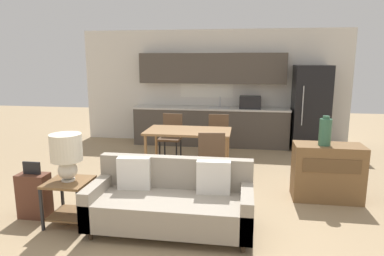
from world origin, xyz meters
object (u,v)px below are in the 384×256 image
Objects in this scene: refrigerator at (310,108)px; dining_chair_near_right at (211,157)px; suitcase at (34,195)px; dining_table at (188,134)px; table_lamp at (66,153)px; couch at (172,202)px; credenza at (327,172)px; side_table at (69,195)px; dining_chair_far_right at (218,136)px; vase at (325,132)px; dining_chair_far_left at (171,135)px.

dining_chair_near_right is (-1.93, -2.83, -0.42)m from refrigerator.
suitcase is at bearing 24.29° from dining_chair_near_right.
dining_table is 2.42m from table_lamp.
credenza is (2.03, 1.20, 0.07)m from couch.
suitcase is (-4.07, -4.13, -0.65)m from refrigerator.
side_table is 2.12m from dining_chair_near_right.
dining_chair_far_right is at bearing 61.30° from table_lamp.
vase is (2.09, -0.91, 0.30)m from dining_table.
vase is (-0.33, -2.99, 0.07)m from refrigerator.
credenza is 0.61m from vase.
dining_chair_near_right is (-1.68, 0.11, 0.11)m from credenza.
table_lamp is at bearing -117.87° from dining_table.
side_table is at bearing -130.02° from refrigerator.
table_lamp reaches higher than couch.
dining_chair_far_left reaches higher than credenza.
side_table is at bearing -71.65° from table_lamp.
dining_chair_far_left reaches higher than suitcase.
dining_chair_near_right and dining_chair_far_left have the same top height.
credenza is at bearing 21.10° from side_table.
side_table is 3.33m from dining_chair_far_right.
side_table is 2.95m from dining_chair_far_left.
couch is 1.27m from side_table.
dining_table is 0.92m from dining_chair_near_right.
dining_chair_near_right reaches higher than credenza.
table_lamp is (-0.00, 0.01, 0.53)m from side_table.
dining_chair_far_right is 0.94m from dining_chair_far_left.
suitcase is (-0.53, 0.09, -0.08)m from side_table.
dining_chair_far_left is at bearing 77.10° from table_lamp.
credenza is (3.29, 1.27, 0.04)m from side_table.
couch is 2.88m from dining_chair_far_right.
vase is (-0.08, -0.04, 0.60)m from credenza.
credenza is (3.29, 1.26, -0.49)m from table_lamp.
suitcase is at bearing -134.64° from refrigerator.
dining_table is 2.56× the size of table_lamp.
side_table is 0.53m from table_lamp.
credenza reaches higher than suitcase.
dining_table is at bearing 62.13° from table_lamp.
table_lamp is at bearing -159.08° from credenza.
dining_chair_near_right is at bearing -93.27° from dining_chair_far_right.
refrigerator is at bearing 61.25° from couch.
dining_chair_near_right is (-1.61, 0.15, -0.49)m from vase.
table_lamp is 0.62× the size of dining_chair_far_right.
side_table is 3.53m from credenza.
dining_table is 2.01× the size of suitcase.
dining_table is at bearing -53.87° from dining_chair_far_left.
refrigerator is 5.50m from table_lamp.
dining_chair_far_right is 1.26× the size of suitcase.
vase reaches higher than dining_table.
side_table is 0.74× the size of suitcase.
dining_table is at bearing -64.25° from dining_chair_near_right.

